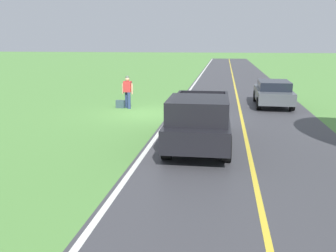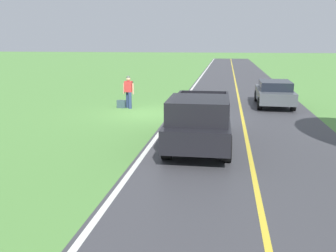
{
  "view_description": "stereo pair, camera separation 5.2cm",
  "coord_description": "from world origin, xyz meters",
  "px_view_note": "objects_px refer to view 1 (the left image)",
  "views": [
    {
      "loc": [
        -3.8,
        17.57,
        3.54
      ],
      "look_at": [
        -2.32,
        7.96,
        1.27
      ],
      "focal_mm": 38.98,
      "sensor_mm": 36.0,
      "label": 1
    },
    {
      "loc": [
        -3.85,
        17.56,
        3.54
      ],
      "look_at": [
        -2.32,
        7.96,
        1.27
      ],
      "focal_mm": 38.98,
      "sensor_mm": 36.0,
      "label": 2
    }
  ],
  "objects_px": {
    "hitchhiker_walking": "(128,90)",
    "suitcase_carried": "(120,104)",
    "sedan_near_oncoming": "(273,92)",
    "pickup_truck_passing": "(199,119)"
  },
  "relations": [
    {
      "from": "hitchhiker_walking",
      "to": "sedan_near_oncoming",
      "type": "distance_m",
      "value": 8.06
    },
    {
      "from": "hitchhiker_walking",
      "to": "sedan_near_oncoming",
      "type": "bearing_deg",
      "value": -166.18
    },
    {
      "from": "hitchhiker_walking",
      "to": "suitcase_carried",
      "type": "relative_size",
      "value": 3.8
    },
    {
      "from": "hitchhiker_walking",
      "to": "pickup_truck_passing",
      "type": "distance_m",
      "value": 8.13
    },
    {
      "from": "hitchhiker_walking",
      "to": "sedan_near_oncoming",
      "type": "height_order",
      "value": "hitchhiker_walking"
    },
    {
      "from": "suitcase_carried",
      "to": "pickup_truck_passing",
      "type": "height_order",
      "value": "pickup_truck_passing"
    },
    {
      "from": "hitchhiker_walking",
      "to": "suitcase_carried",
      "type": "bearing_deg",
      "value": 5.64
    },
    {
      "from": "hitchhiker_walking",
      "to": "suitcase_carried",
      "type": "distance_m",
      "value": 0.88
    },
    {
      "from": "pickup_truck_passing",
      "to": "suitcase_carried",
      "type": "bearing_deg",
      "value": -55.39
    },
    {
      "from": "hitchhiker_walking",
      "to": "suitcase_carried",
      "type": "xyz_separation_m",
      "value": [
        0.43,
        0.04,
        -0.77
      ]
    }
  ]
}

